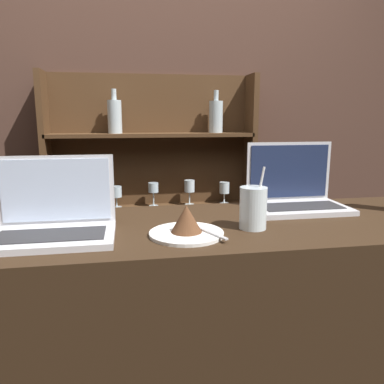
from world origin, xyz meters
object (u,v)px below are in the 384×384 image
object	(u,v)px
cake_plate	(187,225)
water_glass	(253,208)
laptop_near	(54,220)
laptop_far	(295,194)

from	to	relation	value
cake_plate	water_glass	bearing A→B (deg)	8.97
laptop_near	laptop_far	bearing A→B (deg)	13.71
laptop_near	cake_plate	world-z (taller)	laptop_near
cake_plate	water_glass	size ratio (longest dim) A/B	1.14
laptop_far	cake_plate	xyz separation A→B (m)	(-0.45, -0.26, -0.02)
cake_plate	water_glass	world-z (taller)	water_glass
laptop_near	cake_plate	xyz separation A→B (m)	(0.38, -0.05, -0.02)
laptop_near	water_glass	distance (m)	0.59
laptop_far	cake_plate	bearing A→B (deg)	-150.45
cake_plate	water_glass	xyz separation A→B (m)	(0.21, 0.03, 0.03)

